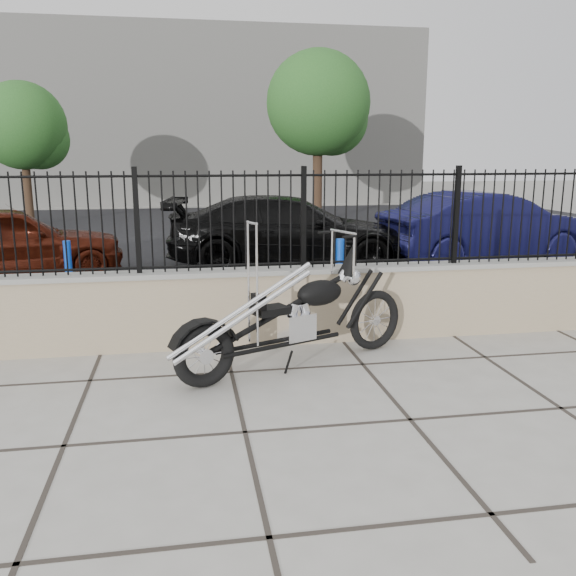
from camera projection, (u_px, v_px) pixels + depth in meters
The scene contains 13 objects.
ground_plane at pixel (245, 432), 5.26m from camera, with size 90.00×90.00×0.00m, color #99968E.
parking_lot at pixel (201, 238), 17.29m from camera, with size 30.00×30.00×0.00m, color black.
retaining_wall at pixel (224, 308), 7.56m from camera, with size 14.00×0.36×0.96m, color gray.
iron_fence at pixel (222, 221), 7.33m from camera, with size 14.00×0.08×1.20m, color black.
background_building at pixel (189, 119), 29.90m from camera, with size 22.00×6.00×8.00m, color beige.
chopper_motorcycle at pixel (293, 294), 6.68m from camera, with size 2.84×0.50×1.71m, color black, non-canonical shape.
car_red at pixel (6, 242), 11.43m from camera, with size 1.70×4.23×1.44m, color #421309.
car_black at pixel (289, 231), 12.89m from camera, with size 2.08×5.13×1.49m, color black.
car_blue at pixel (487, 227), 13.30m from camera, with size 1.64×4.70×1.55m, color #0E0E34.
bollard_a at pixel (69, 272), 9.76m from camera, with size 0.12×0.12×1.00m, color blue.
bollard_b at pixel (340, 273), 9.47m from camera, with size 0.13×0.13×1.07m, color #0D2DCD.
tree_left at pixel (22, 122), 19.90m from camera, with size 2.85×2.85×4.81m.
tree_right at pixel (318, 98), 20.71m from camera, with size 3.55×3.55×5.99m.
Camera 1 is at (-0.46, -4.86, 2.36)m, focal length 38.00 mm.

